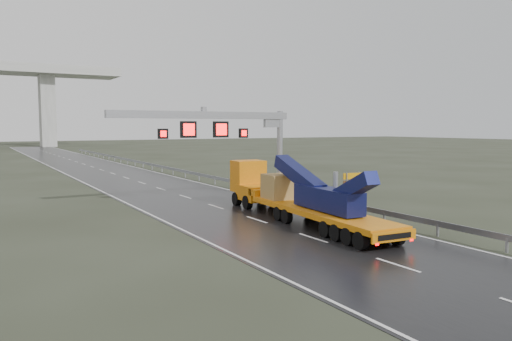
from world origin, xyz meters
TOP-DOWN VIEW (x-y plane):
  - ground at (0.00, 0.00)m, footprint 400.00×400.00m
  - road at (0.00, 40.00)m, footprint 11.00×200.00m
  - guardrail at (6.10, 30.00)m, footprint 0.20×140.00m
  - sign_gantry at (2.10, 17.99)m, footprint 14.90×1.20m
  - heavy_haul_truck at (2.27, 9.79)m, footprint 3.76×17.41m
  - exit_sign_pair at (8.02, 10.11)m, footprint 1.56×0.28m
  - striped_barrier at (6.73, 19.13)m, footprint 0.74×0.59m

SIDE VIEW (x-z plane):
  - ground at x=0.00m, z-range 0.00..0.00m
  - road at x=0.00m, z-range 0.00..0.02m
  - striped_barrier at x=6.73m, z-range 0.00..1.10m
  - guardrail at x=6.10m, z-range 0.00..1.40m
  - heavy_haul_truck at x=2.27m, z-range -0.46..3.60m
  - exit_sign_pair at x=8.02m, z-range 0.54..3.22m
  - sign_gantry at x=2.10m, z-range 1.90..9.33m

